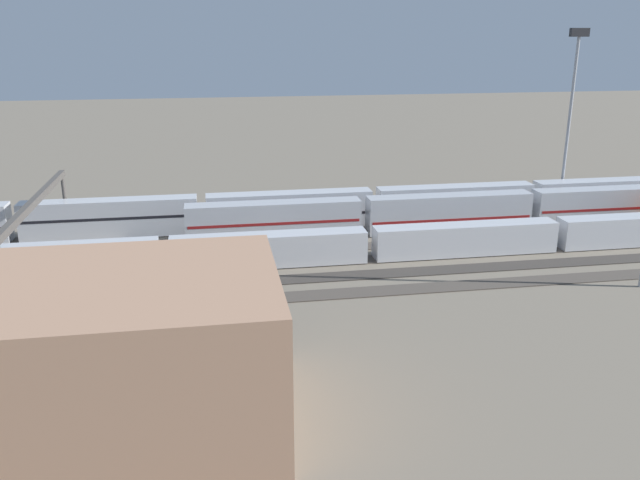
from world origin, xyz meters
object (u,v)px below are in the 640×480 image
Objects in this scene: light_mast_2 at (572,98)px; signal_gantry at (36,208)px; train_on_track_1 at (449,213)px; train_on_track_0 at (290,210)px; train_on_track_3 at (269,250)px.

light_mast_2 is 74.24m from signal_gantry.
light_mast_2 reaches higher than train_on_track_1.
train_on_track_0 is 44.51m from light_mast_2.
signal_gantry is (25.87, -2.50, 5.53)m from train_on_track_3.
train_on_track_1 is 26.14m from light_mast_2.
signal_gantry is at bearing 8.27° from train_on_track_1.
light_mast_2 is (-20.53, -7.10, 14.53)m from train_on_track_1.
train_on_track_1 is at bearing -171.73° from signal_gantry.
train_on_track_1 is 52.40m from signal_gantry.
train_on_track_0 is at bearing -105.90° from train_on_track_3.
train_on_track_3 is 4.47× the size of light_mast_2.
train_on_track_1 reaches higher than train_on_track_3.
train_on_track_0 is (-4.27, -15.00, 0.58)m from train_on_track_3.
train_on_track_1 is 0.60× the size of train_on_track_0.
light_mast_2 is 0.89× the size of signal_gantry.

